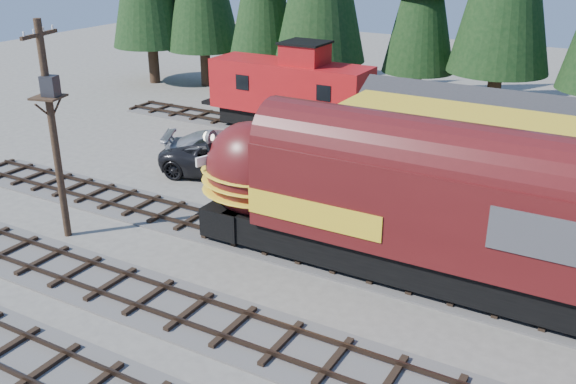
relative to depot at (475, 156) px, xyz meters
The scene contains 8 objects.
ground 10.91m from the depot, 89.99° to the right, with size 120.00×120.00×0.00m, color #6B665B.
track_spur 12.83m from the depot, 143.13° to the left, with size 32.00×3.20×0.33m.
depot is the anchor object (origin of this frame).
locomotive 6.60m from the depot, 100.00° to the right, with size 17.34×3.45×4.71m.
caboose 15.40m from the depot, 150.84° to the left, with size 10.32×2.99×5.37m.
utility_pole 17.67m from the depot, 144.27° to the right, with size 1.35×2.15×9.00m.
pickup_truck_a 12.69m from the depot, behind, with size 3.16×6.86×1.91m, color black.
pickup_truck_b 13.51m from the depot, behind, with size 2.67×6.57×1.91m, color #9A9CA1.
Camera 1 is at (6.08, -16.35, 12.08)m, focal length 40.00 mm.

